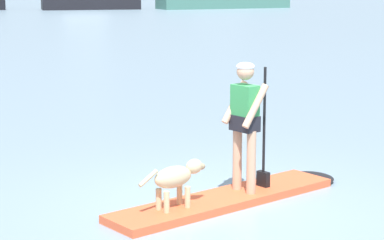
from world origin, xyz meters
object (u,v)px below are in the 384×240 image
at_px(person_paddler, 246,118).
at_px(paddleboard, 238,196).
at_px(dog, 176,178).
at_px(marker_buoy, 242,112).

bearing_deg(person_paddler, paddleboard, -164.73).
bearing_deg(dog, person_paddler, 15.27).
bearing_deg(paddleboard, dog, -164.73).
bearing_deg(person_paddler, dog, -164.73).
relative_size(dog, marker_buoy, 1.13).
bearing_deg(marker_buoy, dog, -125.39).
bearing_deg(person_paddler, marker_buoy, 62.39).
height_order(person_paddler, dog, person_paddler).
relative_size(paddleboard, person_paddler, 2.17).
relative_size(paddleboard, dog, 3.73).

